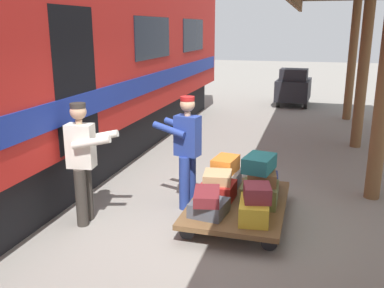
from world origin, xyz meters
name	(u,v)px	position (x,y,z in m)	size (l,w,h in m)	color
ground_plane	(225,223)	(0.00, 0.00, 0.00)	(60.00, 60.00, 0.00)	gray
luggage_cart	(238,204)	(-0.14, -0.21, 0.23)	(1.32, 1.98, 0.27)	brown
suitcase_olive_duffel	(259,194)	(-0.43, -0.21, 0.41)	(0.50, 0.52, 0.29)	brown
suitcase_red_plastic	(218,191)	(0.16, -0.21, 0.40)	(0.46, 0.46, 0.25)	#AD231E
suitcase_slate_roller	(209,208)	(0.16, 0.34, 0.37)	(0.44, 0.47, 0.19)	#4C515B
suitcase_yellow_case	(254,210)	(-0.43, 0.34, 0.40)	(0.37, 0.58, 0.26)	gold
suitcase_gray_aluminum	(226,179)	(0.16, -0.75, 0.39)	(0.42, 0.56, 0.23)	#9EA0A5
suitcase_navy_fabric	(264,182)	(-0.43, -0.75, 0.39)	(0.42, 0.49, 0.24)	navy
suitcase_tan_vintage	(217,177)	(0.18, -0.24, 0.59)	(0.39, 0.43, 0.14)	tan
suitcase_brown_leather	(261,177)	(-0.45, -0.25, 0.65)	(0.39, 0.43, 0.18)	brown
suitcase_orange_carryall	(225,165)	(0.16, -0.74, 0.62)	(0.32, 0.49, 0.24)	#CC6B23
suitcase_maroon_trunk	(207,196)	(0.19, 0.35, 0.53)	(0.33, 0.53, 0.14)	maroon
suitcase_burgundy_valise	(257,193)	(-0.46, 0.30, 0.63)	(0.33, 0.38, 0.20)	maroon
suitcase_teal_softside	(259,163)	(-0.41, -0.27, 0.84)	(0.36, 0.51, 0.21)	#1E666B
porter_in_overalls	(186,148)	(0.70, -0.44, 0.93)	(0.72, 0.52, 1.70)	navy
porter_by_door	(83,160)	(1.90, 0.48, 0.93)	(0.70, 0.48, 1.70)	#332D28
baggage_tug	(293,88)	(-0.40, -9.83, 0.63)	(1.19, 1.76, 1.30)	black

